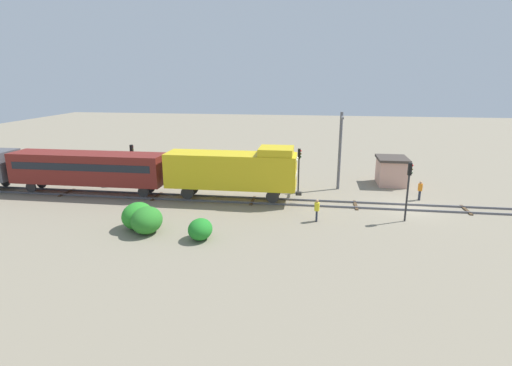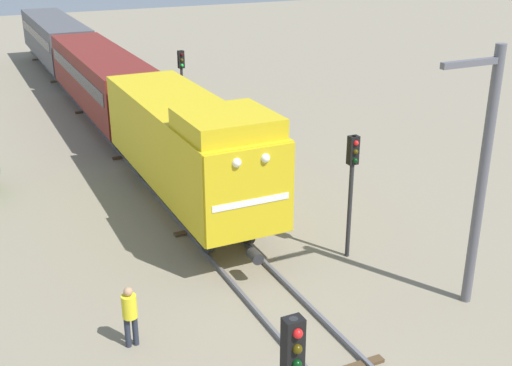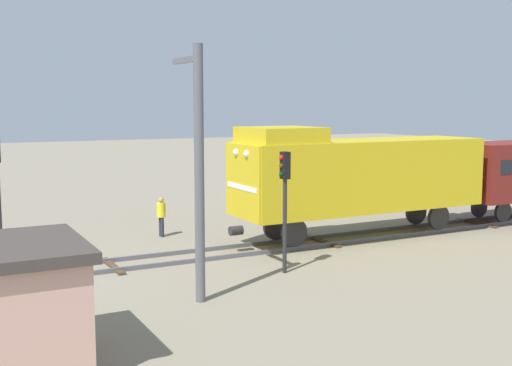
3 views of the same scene
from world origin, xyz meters
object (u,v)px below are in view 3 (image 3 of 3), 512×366
object	(u,v)px
locomotive	(357,173)
traffic_signal_mid	(285,189)
worker_by_signal	(161,214)
catenary_mast	(198,167)
relay_hut	(15,305)

from	to	relation	value
locomotive	traffic_signal_mid	bearing A→B (deg)	-58.09
worker_by_signal	catenary_mast	world-z (taller)	catenary_mast
catenary_mast	relay_hut	bearing A→B (deg)	-64.15
catenary_mast	relay_hut	size ratio (longest dim) A/B	2.09
traffic_signal_mid	worker_by_signal	world-z (taller)	traffic_signal_mid
traffic_signal_mid	locomotive	bearing A→B (deg)	121.91
locomotive	traffic_signal_mid	size ratio (longest dim) A/B	2.84
worker_by_signal	relay_hut	size ratio (longest dim) A/B	0.49
worker_by_signal	catenary_mast	bearing A→B (deg)	-115.71
locomotive	worker_by_signal	distance (m)	8.46
catenary_mast	relay_hut	world-z (taller)	catenary_mast
locomotive	relay_hut	bearing A→B (deg)	-62.61
traffic_signal_mid	relay_hut	distance (m)	10.01
worker_by_signal	locomotive	bearing A→B (deg)	-43.59
worker_by_signal	catenary_mast	xyz separation A→B (m)	(9.13, -2.05, 2.90)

